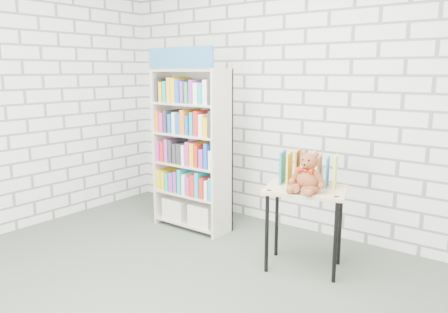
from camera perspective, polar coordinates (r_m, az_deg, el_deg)
The scene contains 6 objects.
ground at distance 3.14m, azimuth -8.58°, elevation -19.30°, with size 4.50×4.50×0.00m, color #444D41.
room_shell at distance 2.72m, azimuth -9.71°, elevation 15.19°, with size 4.52×4.02×2.81m.
bookshelf at distance 4.37m, azimuth -4.23°, elevation 1.06°, with size 0.80×0.31×1.80m.
display_table at distance 3.54m, azimuth 10.55°, elevation -5.56°, with size 0.73×0.60×0.67m.
table_books at distance 3.58m, azimuth 10.95°, elevation -1.66°, with size 0.47×0.31×0.26m.
teddy_bear at distance 3.39m, azimuth 10.85°, elevation -2.47°, with size 0.29×0.27×0.31m.
Camera 1 is at (1.97, -1.86, 1.59)m, focal length 35.00 mm.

